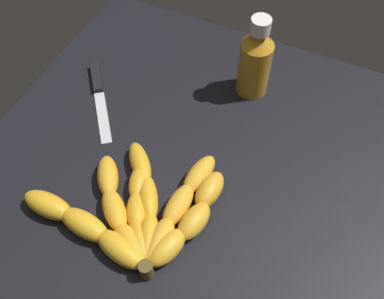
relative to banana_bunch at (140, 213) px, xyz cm
name	(u,v)px	position (x,y,z in cm)	size (l,w,h in cm)	color
ground_plane	(209,201)	(7.81, -7.86, -3.55)	(75.27, 78.08, 3.80)	black
banana_bunch	(140,213)	(0.00, 0.00, 0.00)	(22.65, 27.14, 3.61)	gold
honey_bottle	(255,60)	(31.56, -5.95, 5.43)	(5.65, 5.65, 15.72)	orange
butter_knife	(99,94)	(18.38, 18.42, -1.18)	(15.67, 12.72, 1.20)	silver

